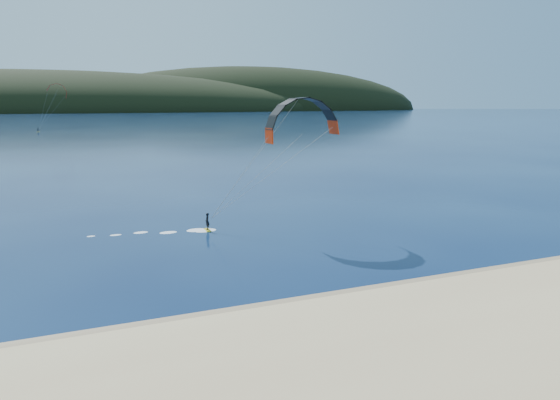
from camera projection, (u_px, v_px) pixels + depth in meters
name	position (u px, v px, depth m)	size (l,w,h in m)	color
ground	(260.00, 360.00, 21.58)	(1800.00, 1800.00, 0.00)	#071537
wet_sand	(231.00, 318.00, 25.67)	(220.00, 2.50, 0.10)	#8E7652
headland	(89.00, 111.00, 701.60)	(1200.00, 310.00, 140.00)	black
kitesurfer_near	(295.00, 139.00, 41.92)	(21.77, 5.94, 11.20)	gold
kitesurfer_far	(57.00, 94.00, 189.48)	(12.84, 6.46, 18.31)	gold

